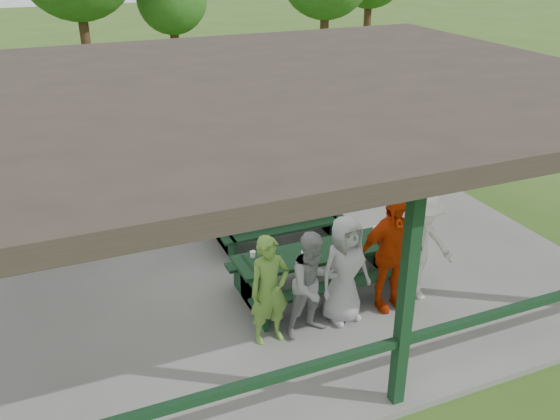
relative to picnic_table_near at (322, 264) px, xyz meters
name	(u,v)px	position (x,y,z in m)	size (l,w,h in m)	color
ground	(278,264)	(-0.26, 1.20, -0.58)	(90.00, 90.00, 0.00)	#34551A
concrete_slab	(278,262)	(-0.26, 1.20, -0.53)	(10.00, 8.00, 0.10)	slate
pavilion_structure	(277,88)	(-0.26, 1.20, 2.59)	(10.60, 8.60, 3.24)	black
picnic_table_near	(322,264)	(0.00, 0.00, 0.00)	(2.81, 1.39, 0.75)	black
picnic_table_far	(275,215)	(0.01, 2.00, -0.01)	(2.40, 1.39, 0.75)	black
table_setting	(325,246)	(0.06, 0.04, 0.30)	(2.41, 0.45, 0.10)	white
contestant_green	(269,290)	(-1.24, -0.86, 0.34)	(0.60, 0.39, 1.63)	olive
contestant_grey_left	(313,285)	(-0.62, -0.94, 0.32)	(0.78, 0.61, 1.60)	gray
contestant_grey_mid	(345,270)	(-0.04, -0.81, 0.36)	(0.82, 0.53, 1.68)	#9B9A9D
contestant_red	(390,253)	(0.74, -0.79, 0.45)	(1.09, 0.46, 1.87)	#B82E07
contestant_white_fedora	(418,247)	(1.26, -0.76, 0.43)	(1.26, 0.83, 1.88)	silver
spectator_lblue	(222,189)	(-0.77, 2.76, 0.35)	(1.54, 0.49, 1.66)	#83ABCA
spectator_blue	(163,181)	(-1.75, 3.42, 0.42)	(0.66, 0.43, 1.80)	#3C4C9E
spectator_grey	(312,179)	(1.15, 2.77, 0.24)	(0.70, 0.54, 1.44)	gray
pickup_truck	(231,113)	(1.31, 8.44, 0.13)	(2.34, 5.08, 1.41)	silver
farm_trailer	(105,126)	(-2.17, 8.64, 0.09)	(3.91, 2.03, 1.35)	navy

